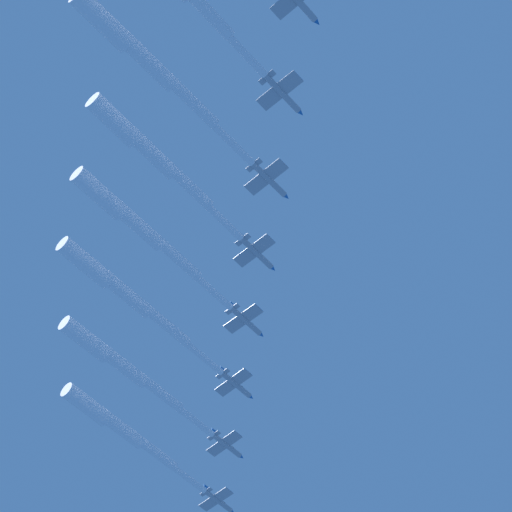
{
  "coord_description": "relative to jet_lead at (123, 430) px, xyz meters",
  "views": [
    {
      "loc": [
        65.54,
        92.78,
        55.73
      ],
      "look_at": [
        0.0,
        0.0,
        215.65
      ],
      "focal_mm": 72.98,
      "sensor_mm": 36.0,
      "label": 1
    }
  ],
  "objects": [
    {
      "name": "jet_port_mid",
      "position": [
        23.89,
        45.65,
        1.79
      ],
      "size": [
        50.55,
        16.4,
        3.71
      ],
      "color": "#9EA3AD"
    },
    {
      "name": "jet_starboard_mid",
      "position": [
        30.04,
        60.57,
        1.22
      ],
      "size": [
        47.72,
        16.1,
        3.79
      ],
      "color": "#9EA3AD"
    },
    {
      "name": "jet_port_outer",
      "position": [
        40.46,
        75.82,
        0.01
      ],
      "size": [
        51.36,
        16.26,
        3.77
      ],
      "color": "#9EA3AD"
    },
    {
      "name": "jet_port_inner",
      "position": [
        8.61,
        14.93,
        0.74
      ],
      "size": [
        51.73,
        15.81,
        3.77
      ],
      "color": "#9EA3AD"
    },
    {
      "name": "jet_lead",
      "position": [
        0.0,
        0.0,
        0.0
      ],
      "size": [
        50.85,
        16.13,
        3.77
      ],
      "color": "#9EA3AD"
    },
    {
      "name": "jet_starboard_inner",
      "position": [
        17.6,
        30.62,
        1.69
      ],
      "size": [
        53.21,
        16.64,
        3.78
      ],
      "color": "#9EA3AD"
    }
  ]
}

